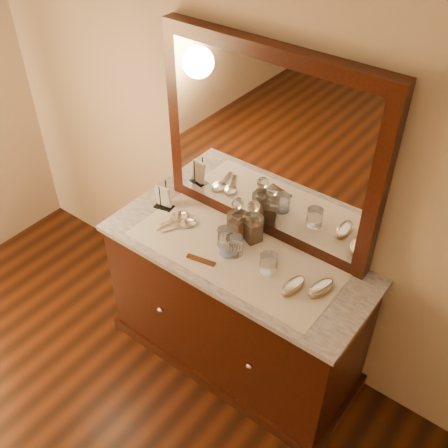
{
  "coord_description": "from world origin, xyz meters",
  "views": [
    {
      "loc": [
        1.16,
        0.35,
        2.68
      ],
      "look_at": [
        0.0,
        1.85,
        1.1
      ],
      "focal_mm": 42.51,
      "sensor_mm": 36.0,
      "label": 1
    }
  ],
  "objects_px": {
    "brush_far": "(321,288)",
    "decanter_left": "(237,222)",
    "brush_near": "(293,286)",
    "hand_mirror_outer": "(177,218)",
    "comb": "(201,260)",
    "pin_dish": "(228,252)",
    "dresser_cabinet": "(235,309)",
    "napkin_rack": "(163,198)",
    "hand_mirror_inner": "(185,224)",
    "decanter_right": "(253,225)",
    "mirror_frame": "(268,147)"
  },
  "relations": [
    {
      "from": "comb",
      "to": "hand_mirror_outer",
      "type": "relative_size",
      "value": 0.7
    },
    {
      "from": "brush_far",
      "to": "hand_mirror_outer",
      "type": "distance_m",
      "value": 0.89
    },
    {
      "from": "decanter_left",
      "to": "decanter_right",
      "type": "distance_m",
      "value": 0.09
    },
    {
      "from": "decanter_right",
      "to": "dresser_cabinet",
      "type": "bearing_deg",
      "value": -97.63
    },
    {
      "from": "napkin_rack",
      "to": "brush_far",
      "type": "distance_m",
      "value": 1.02
    },
    {
      "from": "decanter_right",
      "to": "hand_mirror_inner",
      "type": "bearing_deg",
      "value": -160.89
    },
    {
      "from": "napkin_rack",
      "to": "pin_dish",
      "type": "bearing_deg",
      "value": -9.76
    },
    {
      "from": "decanter_left",
      "to": "brush_near",
      "type": "bearing_deg",
      "value": -18.56
    },
    {
      "from": "dresser_cabinet",
      "to": "hand_mirror_outer",
      "type": "xyz_separation_m",
      "value": [
        -0.41,
        0.01,
        0.45
      ]
    },
    {
      "from": "brush_near",
      "to": "hand_mirror_outer",
      "type": "xyz_separation_m",
      "value": [
        -0.78,
        0.06,
        -0.01
      ]
    },
    {
      "from": "napkin_rack",
      "to": "hand_mirror_outer",
      "type": "distance_m",
      "value": 0.14
    },
    {
      "from": "dresser_cabinet",
      "to": "decanter_left",
      "type": "xyz_separation_m",
      "value": [
        -0.06,
        0.09,
        0.54
      ]
    },
    {
      "from": "brush_far",
      "to": "decanter_left",
      "type": "bearing_deg",
      "value": 172.03
    },
    {
      "from": "pin_dish",
      "to": "brush_near",
      "type": "bearing_deg",
      "value": -2.01
    },
    {
      "from": "brush_near",
      "to": "brush_far",
      "type": "distance_m",
      "value": 0.13
    },
    {
      "from": "comb",
      "to": "decanter_left",
      "type": "xyz_separation_m",
      "value": [
        0.03,
        0.26,
        0.09
      ]
    },
    {
      "from": "comb",
      "to": "brush_near",
      "type": "relative_size",
      "value": 0.97
    },
    {
      "from": "dresser_cabinet",
      "to": "decanter_right",
      "type": "height_order",
      "value": "decanter_right"
    },
    {
      "from": "brush_near",
      "to": "napkin_rack",
      "type": "bearing_deg",
      "value": 173.56
    },
    {
      "from": "dresser_cabinet",
      "to": "pin_dish",
      "type": "height_order",
      "value": "pin_dish"
    },
    {
      "from": "comb",
      "to": "brush_far",
      "type": "height_order",
      "value": "brush_far"
    },
    {
      "from": "hand_mirror_outer",
      "to": "pin_dish",
      "type": "bearing_deg",
      "value": -7.19
    },
    {
      "from": "mirror_frame",
      "to": "napkin_rack",
      "type": "relative_size",
      "value": 7.44
    },
    {
      "from": "pin_dish",
      "to": "hand_mirror_inner",
      "type": "height_order",
      "value": "hand_mirror_inner"
    },
    {
      "from": "dresser_cabinet",
      "to": "brush_far",
      "type": "distance_m",
      "value": 0.67
    },
    {
      "from": "brush_near",
      "to": "hand_mirror_outer",
      "type": "height_order",
      "value": "brush_near"
    },
    {
      "from": "comb",
      "to": "pin_dish",
      "type": "bearing_deg",
      "value": 47.7
    },
    {
      "from": "pin_dish",
      "to": "mirror_frame",
      "type": "bearing_deg",
      "value": 85.15
    },
    {
      "from": "pin_dish",
      "to": "brush_near",
      "type": "distance_m",
      "value": 0.39
    },
    {
      "from": "dresser_cabinet",
      "to": "hand_mirror_inner",
      "type": "height_order",
      "value": "hand_mirror_inner"
    },
    {
      "from": "dresser_cabinet",
      "to": "decanter_left",
      "type": "relative_size",
      "value": 5.56
    },
    {
      "from": "hand_mirror_inner",
      "to": "mirror_frame",
      "type": "bearing_deg",
      "value": 35.86
    },
    {
      "from": "mirror_frame",
      "to": "hand_mirror_outer",
      "type": "height_order",
      "value": "mirror_frame"
    },
    {
      "from": "dresser_cabinet",
      "to": "pin_dish",
      "type": "relative_size",
      "value": 15.7
    },
    {
      "from": "comb",
      "to": "decanter_left",
      "type": "height_order",
      "value": "decanter_left"
    },
    {
      "from": "hand_mirror_inner",
      "to": "dresser_cabinet",
      "type": "bearing_deg",
      "value": 0.15
    },
    {
      "from": "dresser_cabinet",
      "to": "decanter_left",
      "type": "height_order",
      "value": "decanter_left"
    },
    {
      "from": "dresser_cabinet",
      "to": "brush_near",
      "type": "bearing_deg",
      "value": -7.91
    },
    {
      "from": "comb",
      "to": "napkin_rack",
      "type": "height_order",
      "value": "napkin_rack"
    },
    {
      "from": "decanter_right",
      "to": "pin_dish",
      "type": "bearing_deg",
      "value": -104.16
    },
    {
      "from": "decanter_right",
      "to": "brush_near",
      "type": "height_order",
      "value": "decanter_right"
    },
    {
      "from": "dresser_cabinet",
      "to": "hand_mirror_inner",
      "type": "relative_size",
      "value": 6.9
    },
    {
      "from": "mirror_frame",
      "to": "brush_far",
      "type": "xyz_separation_m",
      "value": [
        0.48,
        -0.23,
        -0.47
      ]
    },
    {
      "from": "pin_dish",
      "to": "hand_mirror_outer",
      "type": "distance_m",
      "value": 0.39
    },
    {
      "from": "mirror_frame",
      "to": "hand_mirror_outer",
      "type": "xyz_separation_m",
      "value": [
        -0.41,
        -0.23,
        -0.49
      ]
    },
    {
      "from": "mirror_frame",
      "to": "brush_near",
      "type": "distance_m",
      "value": 0.67
    },
    {
      "from": "napkin_rack",
      "to": "decanter_left",
      "type": "height_order",
      "value": "decanter_left"
    },
    {
      "from": "dresser_cabinet",
      "to": "mirror_frame",
      "type": "distance_m",
      "value": 0.97
    },
    {
      "from": "hand_mirror_outer",
      "to": "dresser_cabinet",
      "type": "bearing_deg",
      "value": -1.59
    },
    {
      "from": "hand_mirror_outer",
      "to": "brush_near",
      "type": "bearing_deg",
      "value": -4.59
    }
  ]
}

